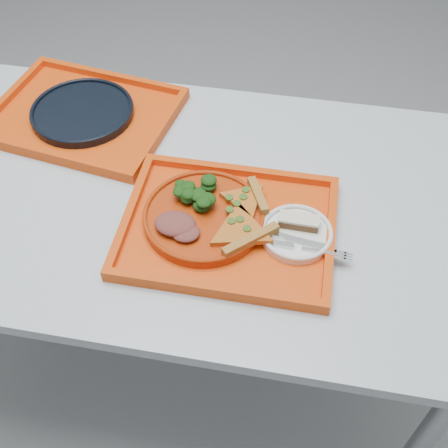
{
  "coord_description": "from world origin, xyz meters",
  "views": [
    {
      "loc": [
        0.35,
        -0.85,
        1.68
      ],
      "look_at": [
        0.21,
        -0.1,
        0.78
      ],
      "focal_mm": 45.0,
      "sensor_mm": 36.0,
      "label": 1
    }
  ],
  "objects": [
    {
      "name": "pizza_slice_a",
      "position": [
        0.25,
        -0.11,
        0.79
      ],
      "size": [
        0.2,
        0.2,
        0.02
      ],
      "primitive_type": null,
      "rotation": [
        0.0,
        0.0,
        2.32
      ],
      "color": "orange",
      "rests_on": "dinner_plate"
    },
    {
      "name": "tray_far",
      "position": [
        -0.21,
        0.21,
        0.76
      ],
      "size": [
        0.5,
        0.42,
        0.01
      ],
      "primitive_type": "cube",
      "rotation": [
        0.0,
        0.0,
        -0.15
      ],
      "color": "#D7410B",
      "rests_on": "table"
    },
    {
      "name": "tray_main",
      "position": [
        0.22,
        -0.09,
        0.76
      ],
      "size": [
        0.45,
        0.35,
        0.01
      ],
      "primitive_type": "cube",
      "rotation": [
        0.0,
        0.0,
        0.0
      ],
      "color": "#D7410B",
      "rests_on": "table"
    },
    {
      "name": "dinner_plate",
      "position": [
        0.16,
        -0.08,
        0.77
      ],
      "size": [
        0.26,
        0.26,
        0.02
      ],
      "primitive_type": "cylinder",
      "color": "#A32E0A",
      "rests_on": "tray_main"
    },
    {
      "name": "pizza_slice_b",
      "position": [
        0.25,
        -0.03,
        0.79
      ],
      "size": [
        0.15,
        0.14,
        0.02
      ],
      "primitive_type": null,
      "rotation": [
        0.0,
        0.0,
        3.58
      ],
      "color": "orange",
      "rests_on": "dinner_plate"
    },
    {
      "name": "ground",
      "position": [
        0.0,
        0.0,
        0.0
      ],
      "size": [
        10.0,
        10.0,
        0.0
      ],
      "primitive_type": "plane",
      "color": "gray",
      "rests_on": "ground"
    },
    {
      "name": "navy_plate",
      "position": [
        -0.21,
        0.21,
        0.77
      ],
      "size": [
        0.26,
        0.26,
        0.02
      ],
      "primitive_type": "cylinder",
      "color": "black",
      "rests_on": "tray_far"
    },
    {
      "name": "salad_heap",
      "position": [
        0.13,
        -0.04,
        0.8
      ],
      "size": [
        0.09,
        0.08,
        0.04
      ],
      "primitive_type": "ellipsoid",
      "color": "black",
      "rests_on": "dinner_plate"
    },
    {
      "name": "dessert_bar",
      "position": [
        0.37,
        -0.07,
        0.79
      ],
      "size": [
        0.08,
        0.04,
        0.02
      ],
      "rotation": [
        0.0,
        0.0,
        -0.02
      ],
      "color": "#4B2D19",
      "rests_on": "side_plate"
    },
    {
      "name": "knife",
      "position": [
        0.36,
        -0.11,
        0.78
      ],
      "size": [
        0.19,
        0.04,
        0.01
      ],
      "primitive_type": "cube",
      "rotation": [
        0.0,
        0.0,
        -0.13
      ],
      "color": "silver",
      "rests_on": "side_plate"
    },
    {
      "name": "meat_portion",
      "position": [
        0.11,
        -0.13,
        0.79
      ],
      "size": [
        0.09,
        0.07,
        0.03
      ],
      "primitive_type": "ellipsoid",
      "color": "brown",
      "rests_on": "dinner_plate"
    },
    {
      "name": "table",
      "position": [
        0.0,
        0.0,
        0.68
      ],
      "size": [
        1.6,
        0.8,
        0.75
      ],
      "color": "#9DA7B0",
      "rests_on": "ground"
    },
    {
      "name": "fork",
      "position": [
        0.38,
        -0.13,
        0.78
      ],
      "size": [
        0.19,
        0.03,
        0.01
      ],
      "primitive_type": "cube",
      "rotation": [
        0.0,
        0.0,
        -0.04
      ],
      "color": "silver",
      "rests_on": "side_plate"
    },
    {
      "name": "side_plate",
      "position": [
        0.36,
        -0.09,
        0.77
      ],
      "size": [
        0.15,
        0.15,
        0.01
      ],
      "primitive_type": "cylinder",
      "color": "white",
      "rests_on": "tray_main"
    }
  ]
}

